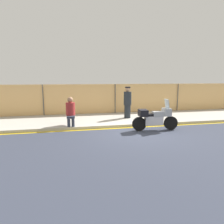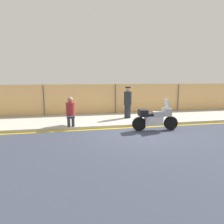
# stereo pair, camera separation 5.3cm
# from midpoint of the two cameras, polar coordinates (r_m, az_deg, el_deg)

# --- Properties ---
(ground_plane) EXTENTS (120.00, 120.00, 0.00)m
(ground_plane) POSITION_cam_midpoint_polar(r_m,az_deg,el_deg) (8.94, 7.45, -5.81)
(ground_plane) COLOR #333847
(sidewalk) EXTENTS (33.22, 3.50, 0.14)m
(sidewalk) POSITION_cam_midpoint_polar(r_m,az_deg,el_deg) (11.49, 3.01, -1.95)
(sidewalk) COLOR #ADA89E
(sidewalk) RESTS_ON ground_plane
(curb_paint_stripe) EXTENTS (33.22, 0.18, 0.01)m
(curb_paint_stripe) POSITION_cam_midpoint_polar(r_m,az_deg,el_deg) (9.78, 5.72, -4.43)
(curb_paint_stripe) COLOR gold
(curb_paint_stripe) RESTS_ON ground_plane
(storefront_fence) EXTENTS (31.56, 0.17, 2.00)m
(storefront_fence) POSITION_cam_midpoint_polar(r_m,az_deg,el_deg) (13.11, 1.02, 3.63)
(storefront_fence) COLOR #E5B26B
(storefront_fence) RESTS_ON ground_plane
(motorcycle) EXTENTS (2.15, 0.59, 1.43)m
(motorcycle) POSITION_cam_midpoint_polar(r_m,az_deg,el_deg) (9.33, 12.31, -1.69)
(motorcycle) COLOR black
(motorcycle) RESTS_ON ground_plane
(officer_standing) EXTENTS (0.43, 0.43, 1.76)m
(officer_standing) POSITION_cam_midpoint_polar(r_m,az_deg,el_deg) (11.31, 4.64, 2.80)
(officer_standing) COLOR #1E2328
(officer_standing) RESTS_ON sidewalk
(person_seated_on_curb) EXTENTS (0.44, 0.72, 1.36)m
(person_seated_on_curb) POSITION_cam_midpoint_polar(r_m,az_deg,el_deg) (9.74, -11.61, 0.63)
(person_seated_on_curb) COLOR #2D3342
(person_seated_on_curb) RESTS_ON sidewalk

